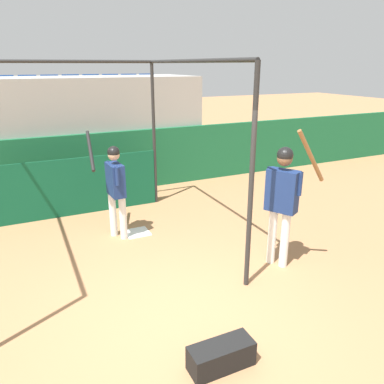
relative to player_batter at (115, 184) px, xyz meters
The scene contains 8 objects.
ground_plane 2.93m from the player_batter, 87.95° to the right, with size 60.00×60.00×0.00m, color #A8754C.
outfield_wall 2.65m from the player_batter, 87.86° to the left, with size 24.00×0.12×1.50m.
bleacher_section 3.91m from the player_batter, 88.55° to the left, with size 5.95×2.40×2.78m.
batting_cage 0.89m from the player_batter, 124.49° to the left, with size 3.56×3.89×3.12m.
home_plate 1.09m from the player_batter, ahead, with size 0.44×0.44×0.02m.
player_batter is the anchor object (origin of this frame).
player_waiting 2.92m from the player_batter, 45.52° to the right, with size 0.68×0.67×2.22m.
equipment_bag 3.69m from the player_batter, 87.29° to the right, with size 0.70×0.28×0.28m.
Camera 1 is at (-1.55, -3.56, 3.04)m, focal length 35.00 mm.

